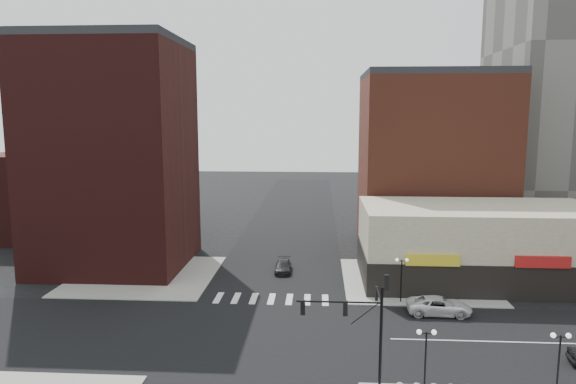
{
  "coord_description": "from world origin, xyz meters",
  "views": [
    {
      "loc": [
        4.35,
        -38.29,
        17.26
      ],
      "look_at": [
        1.76,
        3.62,
        11.0
      ],
      "focal_mm": 32.0,
      "sensor_mm": 36.0,
      "label": 1
    }
  ],
  "objects_px": {
    "white_suv": "(439,306)",
    "dark_sedan_north": "(283,266)",
    "street_lamp_se_b": "(560,348)",
    "street_lamp_ne": "(402,269)",
    "street_lamp_se_a": "(426,345)",
    "traffic_signal": "(365,316)"
  },
  "relations": [
    {
      "from": "street_lamp_se_b",
      "to": "white_suv",
      "type": "relative_size",
      "value": 0.75
    },
    {
      "from": "white_suv",
      "to": "street_lamp_se_a",
      "type": "bearing_deg",
      "value": 165.34
    },
    {
      "from": "white_suv",
      "to": "street_lamp_ne",
      "type": "bearing_deg",
      "value": 49.81
    },
    {
      "from": "dark_sedan_north",
      "to": "white_suv",
      "type": "bearing_deg",
      "value": -39.39
    },
    {
      "from": "traffic_signal",
      "to": "street_lamp_se_a",
      "type": "xyz_separation_m",
      "value": [
        3.76,
        -0.17,
        -1.67
      ]
    },
    {
      "from": "white_suv",
      "to": "dark_sedan_north",
      "type": "distance_m",
      "value": 18.51
    },
    {
      "from": "street_lamp_se_a",
      "to": "street_lamp_ne",
      "type": "xyz_separation_m",
      "value": [
        1.0,
        16.0,
        0.0
      ]
    },
    {
      "from": "traffic_signal",
      "to": "white_suv",
      "type": "bearing_deg",
      "value": 59.82
    },
    {
      "from": "street_lamp_ne",
      "to": "white_suv",
      "type": "distance_m",
      "value": 4.66
    },
    {
      "from": "traffic_signal",
      "to": "street_lamp_se_a",
      "type": "relative_size",
      "value": 1.87
    },
    {
      "from": "white_suv",
      "to": "street_lamp_se_b",
      "type": "bearing_deg",
      "value": -161.38
    },
    {
      "from": "street_lamp_se_b",
      "to": "white_suv",
      "type": "bearing_deg",
      "value": 106.95
    },
    {
      "from": "dark_sedan_north",
      "to": "street_lamp_se_b",
      "type": "bearing_deg",
      "value": -54.27
    },
    {
      "from": "street_lamp_se_b",
      "to": "dark_sedan_north",
      "type": "height_order",
      "value": "street_lamp_se_b"
    },
    {
      "from": "traffic_signal",
      "to": "white_suv",
      "type": "relative_size",
      "value": 1.4
    },
    {
      "from": "street_lamp_se_a",
      "to": "white_suv",
      "type": "distance_m",
      "value": 14.17
    },
    {
      "from": "street_lamp_se_a",
      "to": "traffic_signal",
      "type": "bearing_deg",
      "value": 177.43
    },
    {
      "from": "dark_sedan_north",
      "to": "traffic_signal",
      "type": "bearing_deg",
      "value": -75.59
    },
    {
      "from": "traffic_signal",
      "to": "street_lamp_ne",
      "type": "bearing_deg",
      "value": 73.25
    },
    {
      "from": "street_lamp_ne",
      "to": "dark_sedan_north",
      "type": "height_order",
      "value": "street_lamp_ne"
    },
    {
      "from": "street_lamp_se_b",
      "to": "street_lamp_ne",
      "type": "xyz_separation_m",
      "value": [
        -7.0,
        16.0,
        0.0
      ]
    },
    {
      "from": "street_lamp_se_a",
      "to": "white_suv",
      "type": "xyz_separation_m",
      "value": [
        3.92,
        13.38,
        -2.52
      ]
    }
  ]
}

